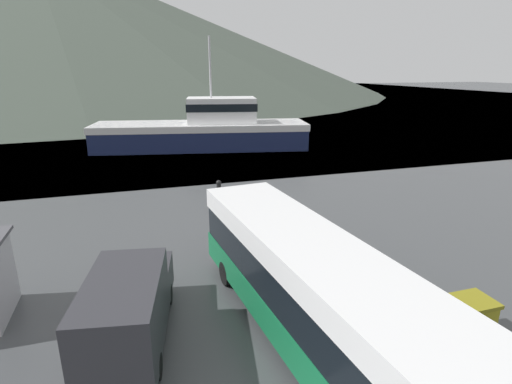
{
  "coord_description": "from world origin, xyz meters",
  "views": [
    {
      "loc": [
        -3.89,
        -3.47,
        7.81
      ],
      "look_at": [
        1.62,
        14.46,
        2.0
      ],
      "focal_mm": 28.0,
      "sensor_mm": 36.0,
      "label": 1
    }
  ],
  "objects_px": {
    "tour_bus": "(311,288)",
    "delivery_van": "(129,307)",
    "fishing_boat": "(205,129)",
    "storage_bin": "(468,317)"
  },
  "relations": [
    {
      "from": "delivery_van",
      "to": "tour_bus",
      "type": "bearing_deg",
      "value": -6.36
    },
    {
      "from": "tour_bus",
      "to": "storage_bin",
      "type": "bearing_deg",
      "value": -18.55
    },
    {
      "from": "delivery_van",
      "to": "storage_bin",
      "type": "bearing_deg",
      "value": -4.54
    },
    {
      "from": "delivery_van",
      "to": "storage_bin",
      "type": "relative_size",
      "value": 4.24
    },
    {
      "from": "fishing_boat",
      "to": "storage_bin",
      "type": "bearing_deg",
      "value": -165.17
    },
    {
      "from": "fishing_boat",
      "to": "storage_bin",
      "type": "distance_m",
      "value": 32.28
    },
    {
      "from": "tour_bus",
      "to": "delivery_van",
      "type": "bearing_deg",
      "value": 157.67
    },
    {
      "from": "delivery_van",
      "to": "fishing_boat",
      "type": "distance_m",
      "value": 30.57
    },
    {
      "from": "tour_bus",
      "to": "storage_bin",
      "type": "distance_m",
      "value": 5.01
    },
    {
      "from": "tour_bus",
      "to": "delivery_van",
      "type": "height_order",
      "value": "tour_bus"
    }
  ]
}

